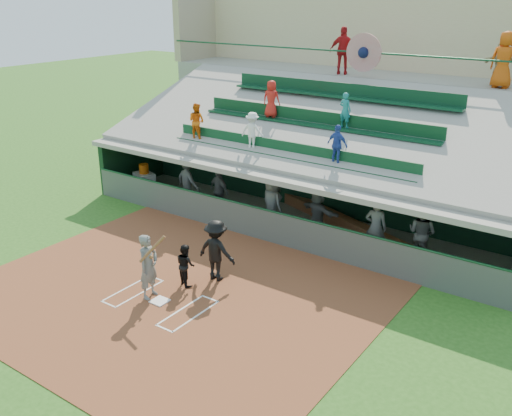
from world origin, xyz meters
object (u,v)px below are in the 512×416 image
Objects in this scene: home_plate at (160,301)px; batter_at_plate at (149,266)px; white_table at (145,182)px; water_cooler at (144,169)px; catcher at (186,265)px.

batter_at_plate reaches higher than home_plate.
white_table is (-6.90, 6.25, 0.39)m from home_plate.
catcher is at bearing -36.75° from water_cooler.
white_table is at bearing 171.35° from water_cooler.
water_cooler reaches higher than white_table.
batter_at_plate is at bearing -22.38° from white_table.
batter_at_plate is 8.95m from water_cooler.
batter_at_plate is at bearing 170.89° from home_plate.
white_table is at bearing -14.12° from catcher.
water_cooler is (0.02, -0.00, 0.58)m from white_table.
home_plate is at bearing 115.95° from catcher.
catcher is 8.52m from white_table.
catcher reaches higher than home_plate.
batter_at_plate is 8.98m from white_table.
white_table is at bearing 136.38° from batter_at_plate.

